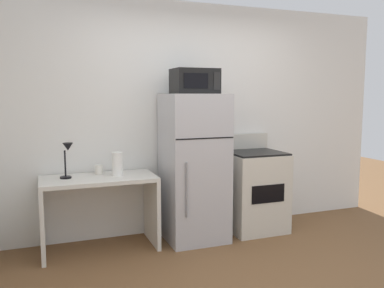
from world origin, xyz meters
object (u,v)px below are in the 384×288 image
(desk_lamp, at_px, (67,154))
(desk, at_px, (99,199))
(coffee_mug, at_px, (99,170))
(refrigerator, at_px, (194,167))
(microwave, at_px, (195,81))
(paper_towel_roll, at_px, (117,164))
(oven_range, at_px, (254,190))

(desk_lamp, bearing_deg, desk, -6.70)
(coffee_mug, bearing_deg, refrigerator, -10.35)
(refrigerator, distance_m, microwave, 0.92)
(coffee_mug, xyz_separation_m, microwave, (0.98, -0.20, 0.91))
(paper_towel_roll, xyz_separation_m, oven_range, (1.58, -0.02, -0.40))
(desk, height_order, coffee_mug, coffee_mug)
(desk_lamp, xyz_separation_m, microwave, (1.30, -0.09, 0.72))
(coffee_mug, relative_size, microwave, 0.21)
(desk, height_order, microwave, microwave)
(desk_lamp, bearing_deg, refrigerator, -3.21)
(microwave, bearing_deg, oven_range, 3.37)
(coffee_mug, xyz_separation_m, refrigerator, (0.98, -0.18, -0.01))
(desk, relative_size, coffee_mug, 11.94)
(oven_range, bearing_deg, desk, 179.51)
(desk, xyz_separation_m, coffee_mug, (0.02, 0.14, 0.28))
(paper_towel_roll, distance_m, microwave, 1.17)
(paper_towel_roll, bearing_deg, microwave, -4.41)
(desk, bearing_deg, oven_range, -0.49)
(desk_lamp, height_order, microwave, microwave)
(paper_towel_roll, xyz_separation_m, refrigerator, (0.82, -0.04, -0.08))
(refrigerator, height_order, oven_range, refrigerator)
(desk_lamp, height_order, coffee_mug, desk_lamp)
(refrigerator, xyz_separation_m, oven_range, (0.76, 0.02, -0.32))
(refrigerator, xyz_separation_m, microwave, (0.00, -0.02, 0.92))
(desk_lamp, distance_m, oven_range, 2.13)
(desk, distance_m, coffee_mug, 0.31)
(microwave, xyz_separation_m, oven_range, (0.76, 0.04, -1.24))
(paper_towel_roll, distance_m, refrigerator, 0.82)
(desk, distance_m, oven_range, 1.77)
(desk, relative_size, oven_range, 1.03)
(paper_towel_roll, relative_size, microwave, 0.52)
(coffee_mug, distance_m, oven_range, 1.78)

